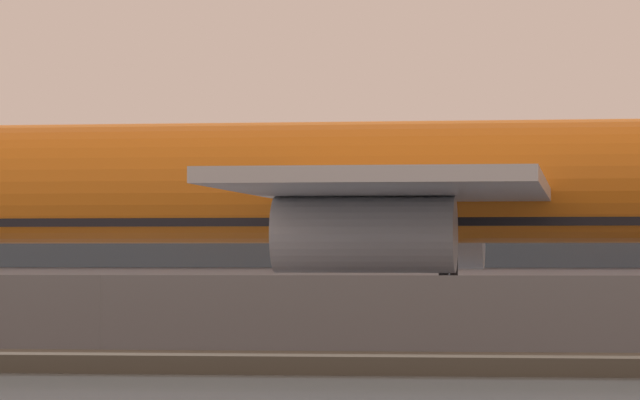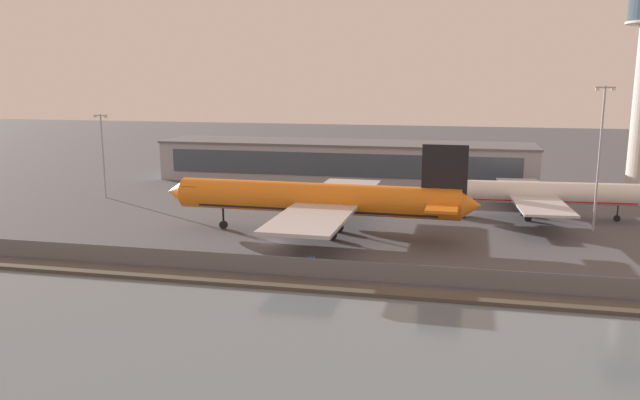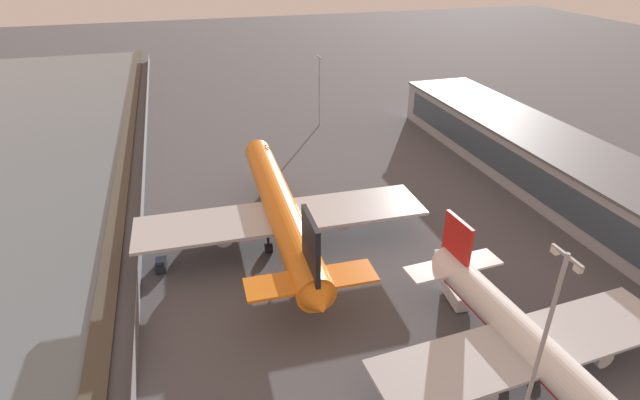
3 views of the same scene
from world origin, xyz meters
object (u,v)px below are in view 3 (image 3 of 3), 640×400
object	(u,v)px
ops_van	(456,294)
apron_light_mast_apron_west	(537,364)
apron_light_mast_apron_east	(319,87)
cargo_jet_orange	(281,209)
passenger_jet_white_red	(537,351)
baggage_tug	(161,265)

from	to	relation	value
ops_van	apron_light_mast_apron_west	world-z (taller)	apron_light_mast_apron_west
apron_light_mast_apron_west	apron_light_mast_apron_east	size ratio (longest dim) A/B	1.35
cargo_jet_orange	apron_light_mast_apron_west	world-z (taller)	apron_light_mast_apron_west
passenger_jet_white_red	ops_van	size ratio (longest dim) A/B	8.08
ops_van	apron_light_mast_apron_west	distance (m)	27.31
apron_light_mast_apron_east	ops_van	bearing A→B (deg)	-1.71
apron_light_mast_apron_east	apron_light_mast_apron_west	bearing A→B (deg)	-5.74
cargo_jet_orange	baggage_tug	bearing A→B (deg)	-82.38
cargo_jet_orange	baggage_tug	size ratio (longest dim) A/B	16.41
cargo_jet_orange	passenger_jet_white_red	world-z (taller)	cargo_jet_orange
passenger_jet_white_red	apron_light_mast_apron_east	xyz separation A→B (m)	(-89.93, 1.54, 5.52)
cargo_jet_orange	ops_van	distance (m)	29.89
baggage_tug	passenger_jet_white_red	bearing A→B (deg)	49.09
cargo_jet_orange	baggage_tug	world-z (taller)	cargo_jet_orange
baggage_tug	apron_light_mast_apron_east	xyz separation A→B (m)	(-55.55, 41.22, 9.52)
cargo_jet_orange	ops_van	world-z (taller)	cargo_jet_orange
apron_light_mast_apron_west	apron_light_mast_apron_east	distance (m)	98.65
ops_van	apron_light_mast_apron_east	distance (m)	75.53
passenger_jet_white_red	baggage_tug	xyz separation A→B (m)	(-34.39, -39.68, -4.00)
passenger_jet_white_red	apron_light_mast_apron_east	distance (m)	90.12
passenger_jet_white_red	ops_van	xyz separation A→B (m)	(-14.98, -0.69, -3.53)
passenger_jet_white_red	baggage_tug	world-z (taller)	passenger_jet_white_red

